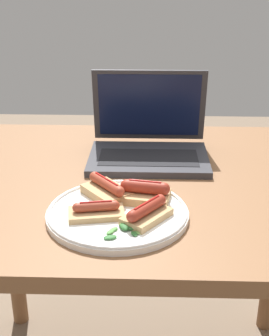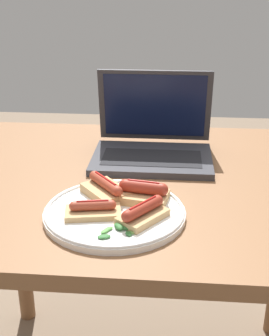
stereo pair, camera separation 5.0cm
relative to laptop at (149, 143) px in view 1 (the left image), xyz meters
The scene contains 8 objects.
desk 0.20m from the laptop, 97.67° to the right, with size 1.09×0.83×0.75m.
laptop is the anchor object (origin of this frame).
plate 0.35m from the laptop, 100.53° to the right, with size 0.30×0.30×0.02m.
sausage_toast_left 0.38m from the laptop, 106.15° to the right, with size 0.12×0.08×0.04m.
sausage_toast_middle 0.29m from the laptop, 91.26° to the right, with size 0.12×0.09×0.05m.
sausage_toast_right 0.37m from the laptop, 90.28° to the right, with size 0.11×0.12×0.04m.
sausage_toast_extra 0.29m from the laptop, 108.49° to the right, with size 0.13×0.13×0.05m.
salad_pile 0.42m from the laptop, 96.16° to the right, with size 0.07×0.08×0.01m.
Camera 1 is at (0.02, -1.06, 1.23)m, focal length 50.00 mm.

